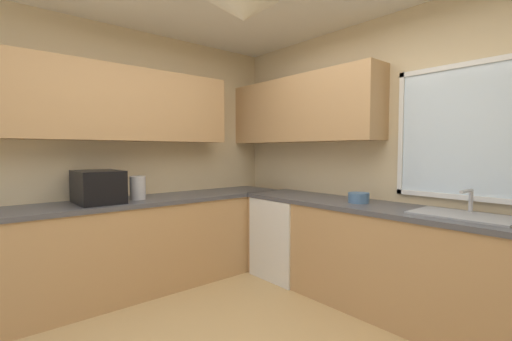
% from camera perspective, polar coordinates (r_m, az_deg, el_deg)
% --- Properties ---
extents(room_shell, '(4.03, 3.59, 2.65)m').
position_cam_1_polar(room_shell, '(2.67, 0.99, 11.95)').
color(room_shell, beige).
rests_on(room_shell, ground_plane).
extents(counter_run_left, '(0.65, 3.20, 0.89)m').
position_cam_1_polar(counter_run_left, '(3.60, -18.82, -11.51)').
color(counter_run_left, tan).
rests_on(counter_run_left, ground_plane).
extents(counter_run_back, '(3.12, 0.65, 0.89)m').
position_cam_1_polar(counter_run_back, '(3.16, 21.97, -13.67)').
color(counter_run_back, tan).
rests_on(counter_run_back, ground_plane).
extents(dishwasher, '(0.60, 0.60, 0.84)m').
position_cam_1_polar(dishwasher, '(3.82, 5.37, -10.84)').
color(dishwasher, white).
rests_on(dishwasher, ground_plane).
extents(microwave, '(0.48, 0.36, 0.29)m').
position_cam_1_polar(microwave, '(3.39, -24.66, -2.45)').
color(microwave, black).
rests_on(microwave, counter_run_left).
extents(kettle, '(0.14, 0.14, 0.22)m').
position_cam_1_polar(kettle, '(3.48, -18.96, -2.72)').
color(kettle, '#B7B7BC').
rests_on(kettle, counter_run_left).
extents(sink_assembly, '(0.65, 0.40, 0.19)m').
position_cam_1_polar(sink_assembly, '(2.88, 30.99, -6.30)').
color(sink_assembly, '#9EA0A5').
rests_on(sink_assembly, counter_run_back).
extents(bowl, '(0.18, 0.18, 0.09)m').
position_cam_1_polar(bowl, '(3.23, 16.61, -4.34)').
color(bowl, '#4C7099').
rests_on(bowl, counter_run_back).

